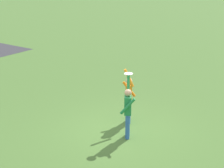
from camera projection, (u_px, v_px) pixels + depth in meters
The scene contains 4 objects.
ground_plane at pixel (120, 131), 12.64m from camera, with size 120.00×120.00×0.00m, color #4C7533.
person_catcher at pixel (128, 109), 11.90m from camera, with size 0.58×0.53×2.08m.
person_defender at pixel (129, 96), 13.03m from camera, with size 0.65×0.62×2.04m.
frisbee_disc at pixel (128, 74), 11.76m from camera, with size 0.28×0.28×0.02m, color white.
Camera 1 is at (-9.52, -6.45, 5.49)m, focal length 59.82 mm.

